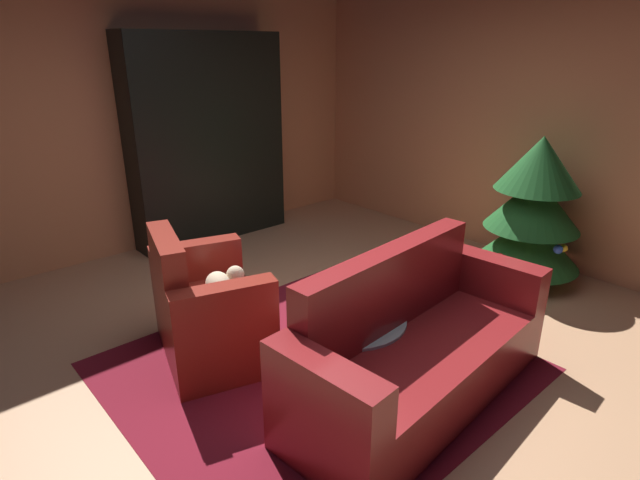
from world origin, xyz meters
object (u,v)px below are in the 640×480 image
(bottle_on_table, at_px, (342,290))
(couch_red, at_px, (415,351))
(decorated_tree, at_px, (533,209))
(bookshelf_unit, at_px, (217,141))
(book_stack_on_table, at_px, (352,320))
(armchair_red, at_px, (207,312))
(coffee_table, at_px, (350,323))

(bottle_on_table, bearing_deg, couch_red, 4.32)
(couch_red, xyz_separation_m, bottle_on_table, (-0.62, -0.05, 0.21))
(couch_red, xyz_separation_m, decorated_tree, (-0.38, 2.15, 0.39))
(bookshelf_unit, height_order, book_stack_on_table, bookshelf_unit)
(book_stack_on_table, bearing_deg, armchair_red, -148.48)
(decorated_tree, bearing_deg, couch_red, -79.89)
(coffee_table, xyz_separation_m, bottle_on_table, (-0.18, 0.09, 0.14))
(bookshelf_unit, relative_size, bottle_on_table, 8.56)
(bottle_on_table, xyz_separation_m, decorated_tree, (0.24, 2.20, 0.19))
(bottle_on_table, relative_size, decorated_tree, 0.19)
(bookshelf_unit, distance_m, decorated_tree, 3.36)
(bookshelf_unit, relative_size, armchair_red, 1.99)
(armchair_red, height_order, couch_red, armchair_red)
(couch_red, bearing_deg, armchair_red, -149.95)
(armchair_red, xyz_separation_m, bottle_on_table, (0.65, 0.69, 0.19))
(bookshelf_unit, distance_m, book_stack_on_table, 3.18)
(couch_red, relative_size, bottle_on_table, 7.64)
(couch_red, distance_m, coffee_table, 0.47)
(bookshelf_unit, bearing_deg, bottle_on_table, -14.46)
(bookshelf_unit, xyz_separation_m, armchair_red, (2.10, -1.40, -0.77))
(bottle_on_table, bearing_deg, coffee_table, -27.39)
(couch_red, bearing_deg, coffee_table, -162.25)
(armchair_red, bearing_deg, bookshelf_unit, 146.34)
(couch_red, distance_m, book_stack_on_table, 0.44)
(armchair_red, relative_size, decorated_tree, 0.82)
(armchair_red, distance_m, couch_red, 1.47)
(decorated_tree, bearing_deg, coffee_table, -91.42)
(bottle_on_table, bearing_deg, armchair_red, -133.41)
(bookshelf_unit, height_order, bottle_on_table, bookshelf_unit)
(couch_red, height_order, decorated_tree, decorated_tree)
(book_stack_on_table, distance_m, bottle_on_table, 0.29)
(book_stack_on_table, height_order, decorated_tree, decorated_tree)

